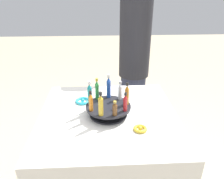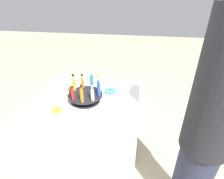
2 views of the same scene
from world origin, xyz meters
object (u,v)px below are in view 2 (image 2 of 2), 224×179
(bottle_green, at_px, (98,84))
(bottle_teal, at_px, (92,80))
(display_stand, at_px, (86,97))
(bottle_amber, at_px, (82,94))
(bottle_clear, at_px, (92,94))
(bottle_orange, at_px, (82,81))
(person_figure, at_px, (209,129))
(bottle_red, at_px, (73,94))
(bottle_gold, at_px, (74,83))
(bottle_blue, at_px, (99,88))
(ribbon_bow_teal, at_px, (110,91))
(bottle_brown, at_px, (70,90))
(ribbon_bow_gold, at_px, (57,110))

(bottle_green, relative_size, bottle_teal, 0.93)
(display_stand, height_order, bottle_teal, bottle_teal)
(bottle_amber, bearing_deg, bottle_clear, -63.49)
(bottle_orange, distance_m, person_figure, 0.94)
(bottle_red, bearing_deg, bottle_gold, 16.51)
(bottle_blue, distance_m, bottle_gold, 0.22)
(bottle_orange, xyz_separation_m, person_figure, (-0.37, -0.86, -0.05))
(bottle_red, relative_size, bottle_gold, 0.80)
(bottle_blue, xyz_separation_m, person_figure, (-0.27, -0.70, -0.06))
(bottle_red, distance_m, ribbon_bow_teal, 0.36)
(bottle_brown, bearing_deg, person_figure, -104.64)
(bottle_orange, bearing_deg, bottle_green, -103.49)
(bottle_brown, height_order, bottle_red, bottle_red)
(bottle_green, bearing_deg, bottle_amber, 156.51)
(bottle_orange, height_order, person_figure, person_figure)
(bottle_brown, relative_size, bottle_orange, 0.72)
(bottle_amber, height_order, person_figure, person_figure)
(display_stand, height_order, person_figure, person_figure)
(bottle_blue, xyz_separation_m, bottle_gold, (0.05, 0.21, -0.01))
(bottle_blue, xyz_separation_m, bottle_green, (0.07, 0.02, -0.01))
(bottle_blue, distance_m, bottle_teal, 0.14)
(bottle_orange, bearing_deg, bottle_clear, -143.49)
(bottle_red, bearing_deg, bottle_clear, -83.49)
(display_stand, bearing_deg, bottle_teal, -13.49)
(bottle_red, xyz_separation_m, bottle_gold, (0.14, 0.04, 0.01))
(bottle_amber, xyz_separation_m, bottle_orange, (0.21, 0.06, -0.01))
(display_stand, xyz_separation_m, bottle_green, (0.07, -0.09, 0.09))
(bottle_blue, relative_size, ribbon_bow_teal, 1.55)
(bottle_green, height_order, ribbon_bow_gold, bottle_green)
(bottle_clear, relative_size, bottle_orange, 0.99)
(bottle_brown, xyz_separation_m, ribbon_bow_teal, (0.20, -0.27, -0.09))
(bottle_brown, xyz_separation_m, bottle_amber, (-0.08, -0.12, 0.02))
(bottle_orange, bearing_deg, bottle_blue, -123.49)
(bottle_orange, bearing_deg, ribbon_bow_gold, 156.19)
(bottle_blue, relative_size, bottle_teal, 1.02)
(bottle_red, bearing_deg, person_figure, -101.59)
(bottle_gold, bearing_deg, bottle_green, -83.49)
(bottle_gold, bearing_deg, bottle_blue, -103.49)
(display_stand, bearing_deg, person_figure, -108.48)
(bottle_amber, bearing_deg, bottle_orange, 16.51)
(bottle_green, bearing_deg, bottle_blue, -163.49)
(display_stand, distance_m, ribbon_bow_teal, 0.24)
(display_stand, height_order, bottle_brown, bottle_brown)
(bottle_red, relative_size, bottle_amber, 0.80)
(ribbon_bow_gold, distance_m, ribbon_bow_teal, 0.47)
(bottle_gold, xyz_separation_m, person_figure, (-0.32, -0.92, -0.06))
(bottle_blue, bearing_deg, person_figure, -110.66)
(display_stand, bearing_deg, bottle_green, -53.49)
(ribbon_bow_gold, relative_size, ribbon_bow_teal, 0.76)
(bottle_brown, relative_size, bottle_green, 0.62)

